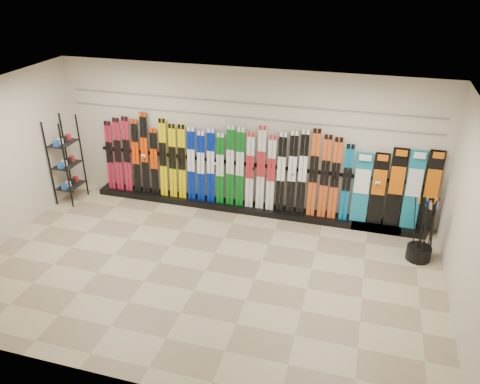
# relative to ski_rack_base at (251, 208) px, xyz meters

# --- Properties ---
(floor) EXTENTS (8.00, 8.00, 0.00)m
(floor) POSITION_rel_ski_rack_base_xyz_m (-0.22, -2.28, -0.06)
(floor) COLOR gray
(floor) RESTS_ON ground
(back_wall) EXTENTS (8.00, 0.00, 8.00)m
(back_wall) POSITION_rel_ski_rack_base_xyz_m (-0.22, 0.22, 1.44)
(back_wall) COLOR beige
(back_wall) RESTS_ON floor
(right_wall) EXTENTS (0.00, 5.00, 5.00)m
(right_wall) POSITION_rel_ski_rack_base_xyz_m (3.78, -2.28, 1.44)
(right_wall) COLOR beige
(right_wall) RESTS_ON floor
(ceiling) EXTENTS (8.00, 8.00, 0.00)m
(ceiling) POSITION_rel_ski_rack_base_xyz_m (-0.22, -2.28, 2.94)
(ceiling) COLOR silver
(ceiling) RESTS_ON back_wall
(ski_rack_base) EXTENTS (8.00, 0.40, 0.12)m
(ski_rack_base) POSITION_rel_ski_rack_base_xyz_m (0.00, 0.00, 0.00)
(ski_rack_base) COLOR black
(ski_rack_base) RESTS_ON floor
(skis) EXTENTS (5.38, 0.18, 1.84)m
(skis) POSITION_rel_ski_rack_base_xyz_m (-0.65, 0.03, 0.90)
(skis) COLOR maroon
(skis) RESTS_ON ski_rack_base
(snowboards) EXTENTS (1.58, 0.25, 1.60)m
(snowboards) POSITION_rel_ski_rack_base_xyz_m (2.87, 0.08, 0.82)
(snowboards) COLOR #14728C
(snowboards) RESTS_ON ski_rack_base
(accessory_rack) EXTENTS (0.40, 0.60, 1.90)m
(accessory_rack) POSITION_rel_ski_rack_base_xyz_m (-3.97, -0.58, 0.89)
(accessory_rack) COLOR black
(accessory_rack) RESTS_ON floor
(pole_bin) EXTENTS (0.43, 0.43, 0.25)m
(pole_bin) POSITION_rel_ski_rack_base_xyz_m (3.36, -0.89, 0.07)
(pole_bin) COLOR black
(pole_bin) RESTS_ON floor
(ski_poles) EXTENTS (0.44, 0.31, 1.18)m
(ski_poles) POSITION_rel_ski_rack_base_xyz_m (3.41, -0.87, 0.55)
(ski_poles) COLOR black
(ski_poles) RESTS_ON pole_bin
(slatwall_rail_0) EXTENTS (7.60, 0.02, 0.03)m
(slatwall_rail_0) POSITION_rel_ski_rack_base_xyz_m (-0.22, 0.20, 1.94)
(slatwall_rail_0) COLOR gray
(slatwall_rail_0) RESTS_ON back_wall
(slatwall_rail_1) EXTENTS (7.60, 0.02, 0.03)m
(slatwall_rail_1) POSITION_rel_ski_rack_base_xyz_m (-0.22, 0.20, 2.24)
(slatwall_rail_1) COLOR gray
(slatwall_rail_1) RESTS_ON back_wall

